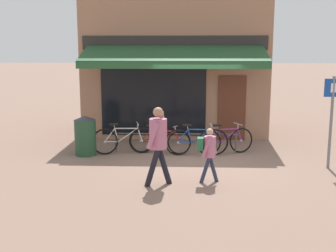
{
  "coord_description": "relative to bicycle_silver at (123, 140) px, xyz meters",
  "views": [
    {
      "loc": [
        -0.29,
        -10.87,
        2.93
      ],
      "look_at": [
        -0.75,
        -0.62,
        1.05
      ],
      "focal_mm": 45.0,
      "sensor_mm": 36.0,
      "label": 1
    }
  ],
  "objects": [
    {
      "name": "pedestrian_child",
      "position": [
        2.26,
        -2.49,
        0.37
      ],
      "size": [
        0.5,
        0.39,
        1.24
      ],
      "rotation": [
        0.0,
        0.0,
        -0.1
      ],
      "color": "#282D47",
      "rests_on": "ground_plane"
    },
    {
      "name": "bicycle_blue",
      "position": [
        2.06,
        -0.05,
        -0.0
      ],
      "size": [
        1.78,
        0.52,
        0.88
      ],
      "rotation": [
        -0.02,
        0.0,
        0.07
      ],
      "color": "black",
      "rests_on": "ground_plane"
    },
    {
      "name": "shop_front",
      "position": [
        1.38,
        3.49,
        1.92
      ],
      "size": [
        6.18,
        4.56,
        4.64
      ],
      "color": "#9E7056",
      "rests_on": "ground_plane"
    },
    {
      "name": "bicycle_red",
      "position": [
        1.02,
        0.12,
        -0.04
      ],
      "size": [
        1.78,
        0.52,
        0.83
      ],
      "rotation": [
        -0.11,
        0.0,
        -0.18
      ],
      "color": "black",
      "rests_on": "ground_plane"
    },
    {
      "name": "bicycle_silver",
      "position": [
        0.0,
        0.0,
        0.0
      ],
      "size": [
        1.77,
        0.55,
        0.89
      ],
      "rotation": [
        -0.01,
        0.0,
        0.2
      ],
      "color": "black",
      "rests_on": "ground_plane"
    },
    {
      "name": "parking_sign",
      "position": [
        5.33,
        -1.21,
        1.01
      ],
      "size": [
        0.44,
        0.07,
        2.29
      ],
      "color": "slate",
      "rests_on": "ground_plane"
    },
    {
      "name": "ground_plane",
      "position": [
        2.07,
        -0.67,
        -0.4
      ],
      "size": [
        160.0,
        160.0,
        0.0
      ],
      "primitive_type": "plane",
      "color": "#846656"
    },
    {
      "name": "bicycle_purple",
      "position": [
        2.87,
        0.1,
        -0.01
      ],
      "size": [
        1.62,
        0.72,
        0.87
      ],
      "rotation": [
        -0.02,
        0.0,
        0.36
      ],
      "color": "black",
      "rests_on": "ground_plane"
    },
    {
      "name": "bike_rack_rail",
      "position": [
        1.47,
        0.19,
        0.08
      ],
      "size": [
        3.53,
        0.04,
        0.57
      ],
      "color": "#47494F",
      "rests_on": "ground_plane"
    },
    {
      "name": "litter_bin",
      "position": [
        -1.04,
        -0.17,
        0.16
      ],
      "size": [
        0.61,
        0.61,
        1.11
      ],
      "color": "#23472D",
      "rests_on": "ground_plane"
    },
    {
      "name": "pedestrian_adult",
      "position": [
        1.17,
        -2.73,
        0.66
      ],
      "size": [
        0.59,
        0.64,
        1.74
      ],
      "rotation": [
        0.0,
        0.0,
        0.01
      ],
      "color": "black",
      "rests_on": "ground_plane"
    }
  ]
}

